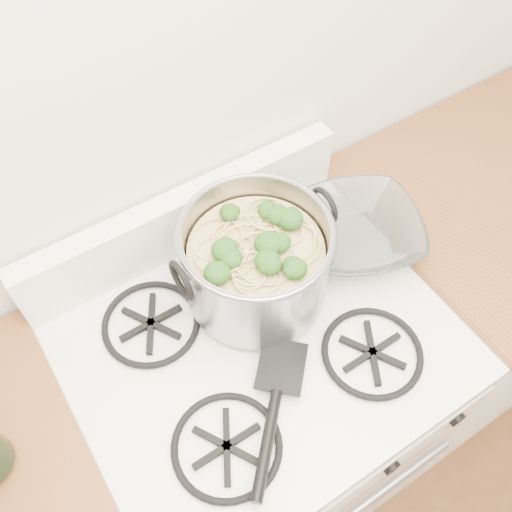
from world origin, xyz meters
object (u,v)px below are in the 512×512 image
object	(u,v)px
gas_range	(260,419)
glass_bowl	(357,236)
spatula	(282,365)
stock_pot	(256,263)

from	to	relation	value
gas_range	glass_bowl	bearing A→B (deg)	15.34
gas_range	spatula	bearing A→B (deg)	-92.17
glass_bowl	stock_pot	bearing A→B (deg)	176.45
stock_pot	gas_range	bearing A→B (deg)	-118.11
gas_range	spatula	world-z (taller)	spatula
stock_pot	glass_bowl	distance (m)	0.27
spatula	gas_range	bearing A→B (deg)	132.06
stock_pot	spatula	distance (m)	0.21
stock_pot	glass_bowl	bearing A→B (deg)	-3.55
gas_range	glass_bowl	xyz separation A→B (m)	(0.31, 0.09, 0.50)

